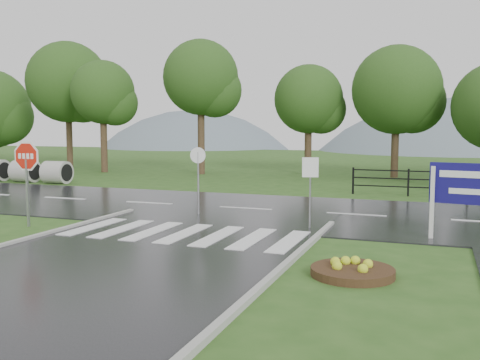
% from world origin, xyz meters
% --- Properties ---
extents(ground, '(120.00, 120.00, 0.00)m').
position_xyz_m(ground, '(0.00, 0.00, 0.00)').
color(ground, '#2B511B').
rests_on(ground, ground).
extents(main_road, '(90.00, 8.00, 0.04)m').
position_xyz_m(main_road, '(0.00, 10.00, 0.00)').
color(main_road, black).
rests_on(main_road, ground).
extents(crosswalk, '(6.50, 2.80, 0.02)m').
position_xyz_m(crosswalk, '(0.00, 5.00, 0.06)').
color(crosswalk, silver).
rests_on(crosswalk, ground).
extents(fence_west, '(9.58, 0.08, 1.20)m').
position_xyz_m(fence_west, '(7.75, 16.00, 0.72)').
color(fence_west, black).
rests_on(fence_west, ground).
extents(hills, '(102.00, 48.00, 48.00)m').
position_xyz_m(hills, '(3.49, 65.00, -15.54)').
color(hills, slate).
rests_on(hills, ground).
extents(treeline, '(83.20, 5.20, 10.00)m').
position_xyz_m(treeline, '(1.00, 24.00, 0.00)').
color(treeline, '#214515').
rests_on(treeline, ground).
extents(culvert_pipes, '(5.50, 1.20, 1.20)m').
position_xyz_m(culvert_pipes, '(-14.58, 15.00, 0.60)').
color(culvert_pipes, '#9E9B93').
rests_on(culvert_pipes, ground).
extents(stop_sign, '(1.22, 0.06, 2.75)m').
position_xyz_m(stop_sign, '(-5.03, 4.57, 1.91)').
color(stop_sign, '#939399').
rests_on(stop_sign, ground).
extents(estate_billboard, '(2.35, 0.42, 2.07)m').
position_xyz_m(estate_billboard, '(7.51, 6.80, 1.42)').
color(estate_billboard, silver).
rests_on(estate_billboard, ground).
extents(flower_bed, '(1.69, 1.69, 0.34)m').
position_xyz_m(flower_bed, '(4.99, 2.52, 0.13)').
color(flower_bed, '#332111').
rests_on(flower_bed, ground).
extents(reg_sign_small, '(0.46, 0.15, 2.13)m').
position_xyz_m(reg_sign_small, '(3.07, 7.02, 1.51)').
color(reg_sign_small, '#939399').
rests_on(reg_sign_small, ground).
extents(reg_sign_round, '(0.54, 0.10, 2.32)m').
position_xyz_m(reg_sign_round, '(-1.05, 8.20, 1.46)').
color(reg_sign_round, '#939399').
rests_on(reg_sign_round, ground).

